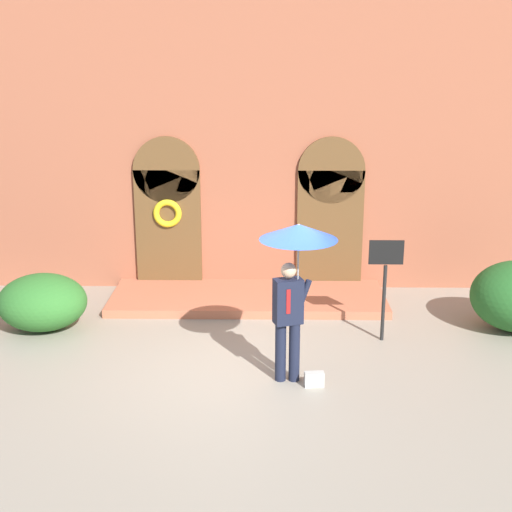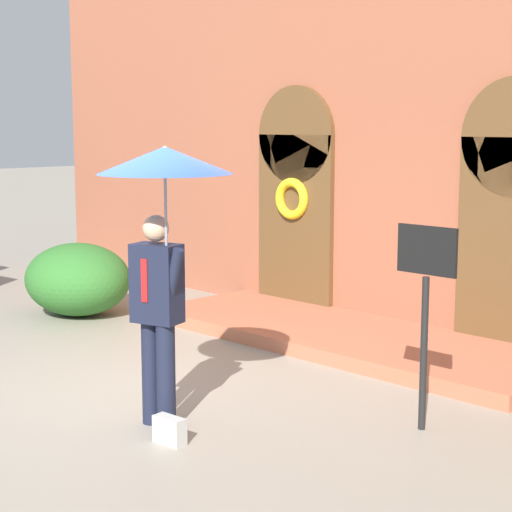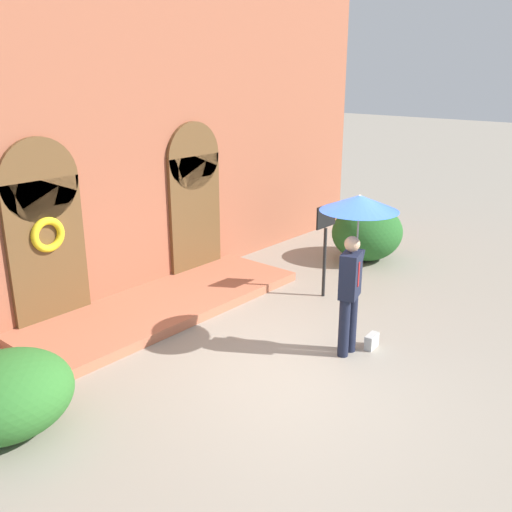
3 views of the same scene
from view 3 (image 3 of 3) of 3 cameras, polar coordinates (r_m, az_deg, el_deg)
The scene contains 7 objects.
ground_plane at distance 8.28m, azimuth 5.14°, elevation -10.75°, with size 80.00×80.00×0.00m, color gray.
building_facade at distance 10.28m, azimuth -13.89°, elevation 10.36°, with size 14.00×2.30×5.60m.
person_with_umbrella at distance 8.03m, azimuth 10.05°, elevation 2.87°, with size 1.10×1.10×2.36m.
handbag at distance 8.82m, azimuth 11.49°, elevation -8.34°, with size 0.28×0.12×0.22m, color #B7B7B2.
sign_post at distance 10.25m, azimuth 6.96°, elevation 2.05°, with size 0.56×0.06×1.72m.
shrub_left at distance 7.23m, azimuth -23.61°, elevation -12.63°, with size 1.52×1.34×0.97m, color #2D6B28.
shrub_right at distance 12.62m, azimuth 11.06°, elevation 2.33°, with size 1.64×1.48×1.21m, color #235B23.
Camera 3 is at (-5.95, -4.12, 4.03)m, focal length 40.00 mm.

